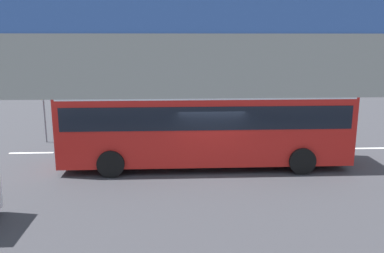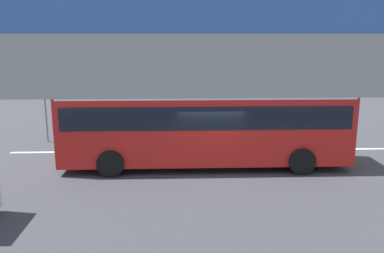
{
  "view_description": "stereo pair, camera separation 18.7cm",
  "coord_description": "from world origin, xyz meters",
  "views": [
    {
      "loc": [
        1.48,
        15.39,
        5.22
      ],
      "look_at": [
        0.68,
        -0.75,
        1.6
      ],
      "focal_mm": 37.51,
      "sensor_mm": 36.0,
      "label": 1
    },
    {
      "loc": [
        1.29,
        15.4,
        5.22
      ],
      "look_at": [
        0.68,
        -0.75,
        1.6
      ],
      "focal_mm": 37.51,
      "sensor_mm": 36.0,
      "label": 2
    }
  ],
  "objects": [
    {
      "name": "city_bus",
      "position": [
        0.16,
        -0.53,
        1.88
      ],
      "size": [
        11.54,
        2.85,
        3.15
      ],
      "color": "red",
      "rests_on": "ground"
    },
    {
      "name": "lane_dash_rightmost",
      "position": [
        8.0,
        -2.68,
        0.0
      ],
      "size": [
        2.0,
        0.2,
        0.01
      ],
      "primitive_type": "cube",
      "color": "silver",
      "rests_on": "ground"
    },
    {
      "name": "lane_dash_left",
      "position": [
        -4.0,
        -2.68,
        0.0
      ],
      "size": [
        2.0,
        0.2,
        0.01
      ],
      "primitive_type": "cube",
      "color": "silver",
      "rests_on": "ground"
    },
    {
      "name": "lane_dash_right",
      "position": [
        4.0,
        -2.68,
        0.0
      ],
      "size": [
        2.0,
        0.2,
        0.01
      ],
      "primitive_type": "cube",
      "color": "silver",
      "rests_on": "ground"
    },
    {
      "name": "ground",
      "position": [
        0.0,
        0.0,
        0.0
      ],
      "size": [
        80.0,
        80.0,
        0.0
      ],
      "primitive_type": "plane",
      "color": "#38383D"
    },
    {
      "name": "pedestrian",
      "position": [
        2.28,
        -4.4,
        0.89
      ],
      "size": [
        0.38,
        0.38,
        1.79
      ],
      "color": "#2D2D38",
      "rests_on": "ground"
    },
    {
      "name": "lane_dash_centre",
      "position": [
        0.0,
        -2.68,
        0.0
      ],
      "size": [
        2.0,
        0.2,
        0.01
      ],
      "primitive_type": "cube",
      "color": "silver",
      "rests_on": "ground"
    },
    {
      "name": "lane_dash_leftmost",
      "position": [
        -8.0,
        -2.68,
        0.0
      ],
      "size": [
        2.0,
        0.2,
        0.01
      ],
      "primitive_type": "cube",
      "color": "silver",
      "rests_on": "ground"
    },
    {
      "name": "pedestrian_overpass",
      "position": [
        0.0,
        10.97,
        4.67
      ],
      "size": [
        28.33,
        2.6,
        6.34
      ],
      "color": "gray",
      "rests_on": "ground"
    },
    {
      "name": "traffic_sign",
      "position": [
        7.88,
        -4.64,
        1.89
      ],
      "size": [
        0.08,
        0.6,
        2.8
      ],
      "color": "slate",
      "rests_on": "ground"
    }
  ]
}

